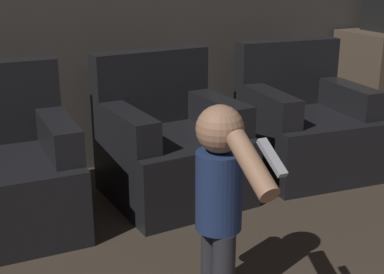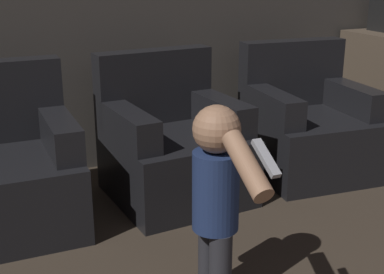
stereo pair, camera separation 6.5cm
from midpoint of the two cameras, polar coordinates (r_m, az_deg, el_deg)
armchair_left at (r=3.28m, az=-20.14°, el=-3.71°), size 0.82×0.83×0.93m
armchair_middle at (r=3.51m, az=-2.86°, el=-1.14°), size 0.87×0.87×0.93m
armchair_right at (r=4.01m, az=11.32°, el=1.05°), size 0.87×0.88×0.93m
person_toddler at (r=2.31m, az=2.18°, el=-5.82°), size 0.20×0.63×0.93m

